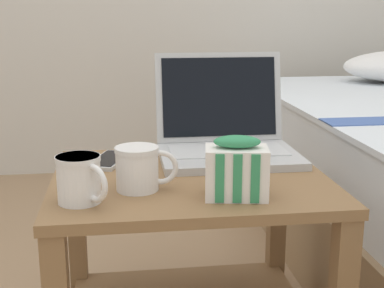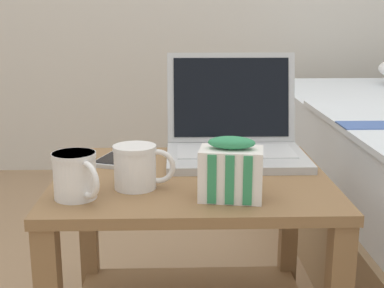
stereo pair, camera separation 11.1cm
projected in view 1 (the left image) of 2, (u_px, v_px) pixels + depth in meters
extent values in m
cube|color=olive|center=(190.00, 180.00, 1.17)|extent=(0.59, 0.50, 0.02)
cube|color=olive|center=(78.00, 242.00, 1.41)|extent=(0.04, 0.04, 0.44)
cube|color=olive|center=(276.00, 231.00, 1.48)|extent=(0.04, 0.04, 0.44)
cube|color=#B7BABC|center=(229.00, 156.00, 1.29)|extent=(0.33, 0.24, 0.02)
cube|color=silver|center=(228.00, 150.00, 1.30)|extent=(0.28, 0.13, 0.00)
cube|color=silver|center=(235.00, 160.00, 1.22)|extent=(0.09, 0.05, 0.00)
cube|color=#B7BABC|center=(219.00, 97.00, 1.40)|extent=(0.33, 0.06, 0.23)
cube|color=black|center=(219.00, 97.00, 1.39)|extent=(0.30, 0.05, 0.20)
cube|color=silver|center=(219.00, 108.00, 1.40)|extent=(0.05, 0.01, 0.03)
cube|color=black|center=(250.00, 99.00, 1.41)|extent=(0.03, 0.01, 0.04)
cylinder|color=white|center=(137.00, 169.00, 1.06)|extent=(0.08, 0.08, 0.09)
cylinder|color=silver|center=(137.00, 150.00, 1.06)|extent=(0.09, 0.09, 0.01)
cylinder|color=black|center=(137.00, 154.00, 1.06)|extent=(0.08, 0.08, 0.01)
torus|color=white|center=(161.00, 167.00, 1.07)|extent=(0.07, 0.02, 0.07)
cylinder|color=white|center=(79.00, 179.00, 1.00)|extent=(0.08, 0.08, 0.09)
cylinder|color=silver|center=(78.00, 159.00, 0.99)|extent=(0.08, 0.08, 0.01)
cylinder|color=black|center=(78.00, 163.00, 0.99)|extent=(0.07, 0.07, 0.01)
torus|color=white|center=(94.00, 183.00, 0.97)|extent=(0.06, 0.06, 0.07)
cube|color=white|center=(236.00, 173.00, 1.02)|extent=(0.13, 0.09, 0.10)
cube|color=#338C59|center=(220.00, 179.00, 0.98)|extent=(0.02, 0.01, 0.09)
cube|color=#338C59|center=(238.00, 179.00, 0.98)|extent=(0.02, 0.01, 0.09)
cube|color=#338C59|center=(255.00, 179.00, 0.98)|extent=(0.02, 0.01, 0.09)
ellipsoid|color=#338C59|center=(237.00, 142.00, 1.01)|extent=(0.10, 0.06, 0.02)
cube|color=#B7BABC|center=(109.00, 160.00, 1.27)|extent=(0.11, 0.17, 0.01)
cube|color=black|center=(109.00, 158.00, 1.27)|extent=(0.10, 0.15, 0.00)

